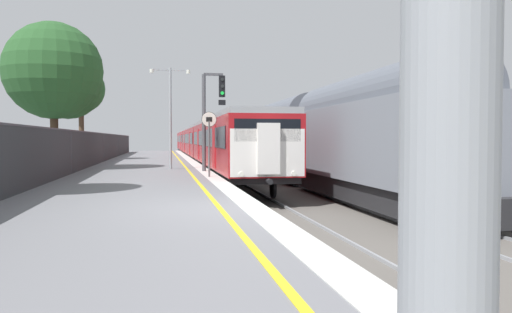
{
  "coord_description": "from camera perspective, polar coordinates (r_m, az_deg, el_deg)",
  "views": [
    {
      "loc": [
        -1.57,
        -10.68,
        1.5
      ],
      "look_at": [
        1.73,
        6.66,
        0.88
      ],
      "focal_mm": 34.69,
      "sensor_mm": 36.0,
      "label": 1
    }
  ],
  "objects": [
    {
      "name": "freight_train_adjacent_track",
      "position": [
        32.0,
        3.1,
        2.34
      ],
      "size": [
        2.6,
        40.58,
        4.9
      ],
      "color": "#232326",
      "rests_on": "ground"
    },
    {
      "name": "background_tree_centre",
      "position": [
        26.55,
        -21.92,
        8.72
      ],
      "size": [
        4.74,
        4.74,
        7.22
      ],
      "color": "#473323",
      "rests_on": "ground"
    },
    {
      "name": "speed_limit_sign",
      "position": [
        19.56,
        -5.43,
        2.43
      ],
      "size": [
        0.59,
        0.08,
        2.58
      ],
      "color": "#59595B",
      "rests_on": "ground"
    },
    {
      "name": "ground",
      "position": [
        11.67,
        10.68,
        -8.43
      ],
      "size": [
        17.4,
        110.0,
        1.21
      ],
      "color": "slate"
    },
    {
      "name": "platform_lamp_mid",
      "position": [
        25.15,
        -9.85,
        5.45
      ],
      "size": [
        2.0,
        0.2,
        5.06
      ],
      "color": "#93999E",
      "rests_on": "ground"
    },
    {
      "name": "signal_gantry",
      "position": [
        23.25,
        -5.32,
        5.39
      ],
      "size": [
        1.1,
        0.24,
        4.58
      ],
      "color": "#47474C",
      "rests_on": "ground"
    },
    {
      "name": "background_tree_right",
      "position": [
        38.31,
        -19.61,
        7.13
      ],
      "size": [
        3.41,
        3.41,
        6.84
      ],
      "color": "#473323",
      "rests_on": "ground"
    },
    {
      "name": "commuter_train_at_platform",
      "position": [
        46.97,
        -6.29,
        1.71
      ],
      "size": [
        2.83,
        60.08,
        3.81
      ],
      "color": "maroon",
      "rests_on": "ground"
    }
  ]
}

